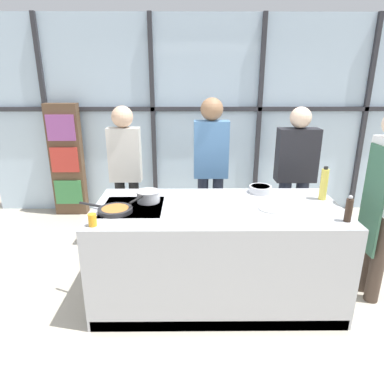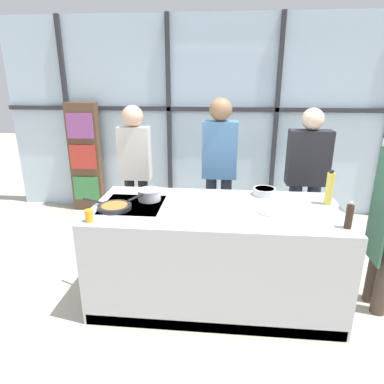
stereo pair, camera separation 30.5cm
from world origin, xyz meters
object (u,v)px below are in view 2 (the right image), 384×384
object	(u,v)px
oil_bottle	(329,188)
juice_glass_near	(89,216)
spectator_center_right	(307,175)
frying_pan	(114,207)
saucepan	(149,194)
spectator_far_left	(135,166)
mixing_bowl	(264,191)
pepper_grinder	(349,216)
white_plate	(272,211)
spectator_center_left	(219,164)

from	to	relation	value
oil_bottle	juice_glass_near	distance (m)	2.05
spectator_center_right	frying_pan	distance (m)	2.16
oil_bottle	saucepan	bearing A→B (deg)	-178.07
spectator_far_left	spectator_center_right	xyz separation A→B (m)	(1.95, 0.00, -0.05)
mixing_bowl	pepper_grinder	world-z (taller)	pepper_grinder
pepper_grinder	juice_glass_near	bearing A→B (deg)	-177.97
spectator_far_left	pepper_grinder	bearing A→B (deg)	145.97
juice_glass_near	pepper_grinder	bearing A→B (deg)	2.03
spectator_far_left	pepper_grinder	xyz separation A→B (m)	(1.97, -1.33, 0.01)
frying_pan	pepper_grinder	xyz separation A→B (m)	(1.87, -0.21, 0.08)
frying_pan	white_plate	bearing A→B (deg)	2.36
spectator_center_right	mixing_bowl	bearing A→B (deg)	49.84
spectator_center_left	saucepan	size ratio (longest dim) A/B	4.72
spectator_center_left	mixing_bowl	size ratio (longest dim) A/B	8.04
saucepan	juice_glass_near	distance (m)	0.64
spectator_center_left	juice_glass_near	xyz separation A→B (m)	(-0.98, -1.40, -0.09)
white_plate	mixing_bowl	size ratio (longest dim) A/B	1.09
frying_pan	juice_glass_near	bearing A→B (deg)	-111.11
spectator_center_left	spectator_center_right	distance (m)	0.98
oil_bottle	spectator_center_right	bearing A→B (deg)	90.58
mixing_bowl	juice_glass_near	xyz separation A→B (m)	(-1.43, -0.77, 0.01)
spectator_center_left	frying_pan	xyz separation A→B (m)	(-0.88, -1.12, -0.11)
spectator_far_left	white_plate	distance (m)	1.79
pepper_grinder	juice_glass_near	world-z (taller)	pepper_grinder
spectator_center_right	spectator_far_left	bearing A→B (deg)	0.00
spectator_center_left	spectator_far_left	bearing A→B (deg)	0.00
mixing_bowl	oil_bottle	bearing A→B (deg)	-20.30
saucepan	pepper_grinder	world-z (taller)	pepper_grinder
white_plate	pepper_grinder	xyz separation A→B (m)	(0.53, -0.26, 0.09)
mixing_bowl	spectator_far_left	bearing A→B (deg)	156.29
spectator_far_left	white_plate	size ratio (longest dim) A/B	6.99
spectator_center_left	saucepan	world-z (taller)	spectator_center_left
frying_pan	pepper_grinder	size ratio (longest dim) A/B	2.25
saucepan	juice_glass_near	size ratio (longest dim) A/B	3.85
spectator_center_right	juice_glass_near	distance (m)	2.41
spectator_center_left	saucepan	xyz separation A→B (m)	(-0.62, -0.88, -0.08)
spectator_center_right	oil_bottle	distance (m)	0.83
juice_glass_near	saucepan	bearing A→B (deg)	55.16
saucepan	pepper_grinder	size ratio (longest dim) A/B	1.73
spectator_far_left	spectator_center_left	distance (m)	0.98
oil_bottle	mixing_bowl	bearing A→B (deg)	159.70
spectator_center_right	frying_pan	xyz separation A→B (m)	(-1.85, -1.12, -0.02)
spectator_far_left	juice_glass_near	distance (m)	1.40
spectator_center_left	frying_pan	size ratio (longest dim) A/B	3.62
spectator_center_left	pepper_grinder	distance (m)	1.66
frying_pan	pepper_grinder	distance (m)	1.88
juice_glass_near	spectator_center_right	bearing A→B (deg)	35.55
mixing_bowl	juice_glass_near	world-z (taller)	juice_glass_near
spectator_center_right	pepper_grinder	size ratio (longest dim) A/B	7.71
spectator_far_left	saucepan	distance (m)	0.95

